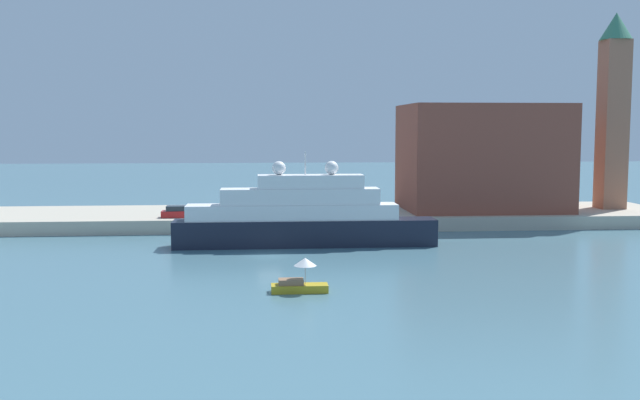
# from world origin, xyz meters

# --- Properties ---
(ground) EXTENTS (400.00, 400.00, 0.00)m
(ground) POSITION_xyz_m (0.00, 0.00, 0.00)
(ground) COLOR slate
(quay_dock) EXTENTS (110.00, 18.24, 1.75)m
(quay_dock) POSITION_xyz_m (0.00, 25.12, 0.87)
(quay_dock) COLOR #B7AD99
(quay_dock) RESTS_ON ground
(large_yacht) EXTENTS (28.90, 3.74, 10.44)m
(large_yacht) POSITION_xyz_m (3.63, 6.21, 3.17)
(large_yacht) COLOR black
(large_yacht) RESTS_ON ground
(small_motorboat) EXTENTS (4.51, 1.80, 2.76)m
(small_motorboat) POSITION_xyz_m (2.18, -16.50, 0.99)
(small_motorboat) COLOR #B7991E
(small_motorboat) RESTS_ON ground
(harbor_building) EXTENTS (21.39, 15.24, 14.45)m
(harbor_building) POSITION_xyz_m (29.60, 25.30, 8.97)
(harbor_building) COLOR brown
(harbor_building) RESTS_ON quay_dock
(bell_tower) EXTENTS (4.40, 4.40, 27.05)m
(bell_tower) POSITION_xyz_m (48.06, 25.06, 16.28)
(bell_tower) COLOR #9E664C
(bell_tower) RESTS_ON quay_dock
(parked_car) EXTENTS (4.16, 1.90, 1.47)m
(parked_car) POSITION_xyz_m (-11.37, 19.26, 2.38)
(parked_car) COLOR #B21E1E
(parked_car) RESTS_ON quay_dock
(person_figure) EXTENTS (0.36, 0.36, 1.57)m
(person_figure) POSITION_xyz_m (-5.99, 21.56, 2.47)
(person_figure) COLOR #4C4C4C
(person_figure) RESTS_ON quay_dock
(mooring_bollard) EXTENTS (0.43, 0.43, 0.70)m
(mooring_bollard) POSITION_xyz_m (0.97, 17.36, 2.10)
(mooring_bollard) COLOR black
(mooring_bollard) RESTS_ON quay_dock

